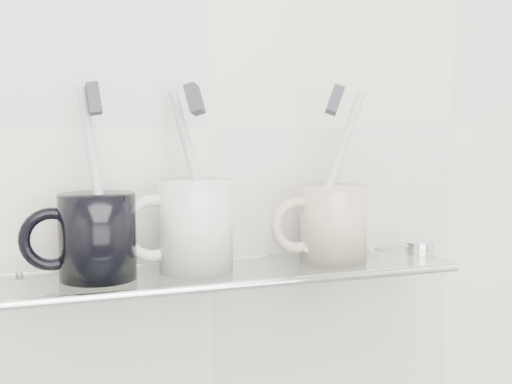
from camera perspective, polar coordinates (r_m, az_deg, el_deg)
name	(u,v)px	position (r m, az deg, el deg)	size (l,w,h in m)	color
wall_back	(210,128)	(0.81, -3.70, 5.15)	(2.50, 2.50, 0.00)	silver
shelf_glass	(227,273)	(0.77, -2.33, -6.52)	(0.50, 0.12, 0.01)	silver
shelf_rail	(244,285)	(0.72, -0.97, -7.47)	(0.01, 0.01, 0.50)	silver
bracket_left	(20,290)	(0.78, -18.35, -7.41)	(0.02, 0.02, 0.03)	silver
bracket_right	(378,261)	(0.89, 9.75, -5.45)	(0.02, 0.02, 0.03)	silver
mug_left	(97,237)	(0.74, -12.57, -3.50)	(0.08, 0.08, 0.09)	black
mug_left_handle	(51,239)	(0.73, -16.05, -3.65)	(0.06, 0.06, 0.01)	black
toothbrush_left	(96,179)	(0.73, -12.68, 0.99)	(0.01, 0.01, 0.19)	silver
bristles_left	(94,99)	(0.72, -12.84, 7.29)	(0.01, 0.02, 0.03)	#33363E
mug_center	(196,226)	(0.75, -4.84, -2.72)	(0.08, 0.08, 0.10)	white
mug_center_handle	(153,228)	(0.74, -8.22, -2.89)	(0.07, 0.07, 0.01)	white
toothbrush_center	(195,176)	(0.75, -4.88, 1.26)	(0.01, 0.01, 0.19)	#9FA9AE
bristles_center	(195,99)	(0.74, -4.94, 7.41)	(0.01, 0.02, 0.03)	#33363E
mug_right	(333,223)	(0.81, 6.21, -2.49)	(0.08, 0.08, 0.09)	beige
mug_right_handle	(297,225)	(0.79, 3.33, -2.67)	(0.06, 0.06, 0.01)	beige
toothbrush_right	(334,172)	(0.80, 6.26, 1.61)	(0.01, 0.01, 0.19)	beige
bristles_right	(335,100)	(0.80, 6.33, 7.33)	(0.01, 0.02, 0.03)	#33363E
chrome_cap	(420,248)	(0.87, 12.98, -4.36)	(0.03, 0.03, 0.01)	silver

